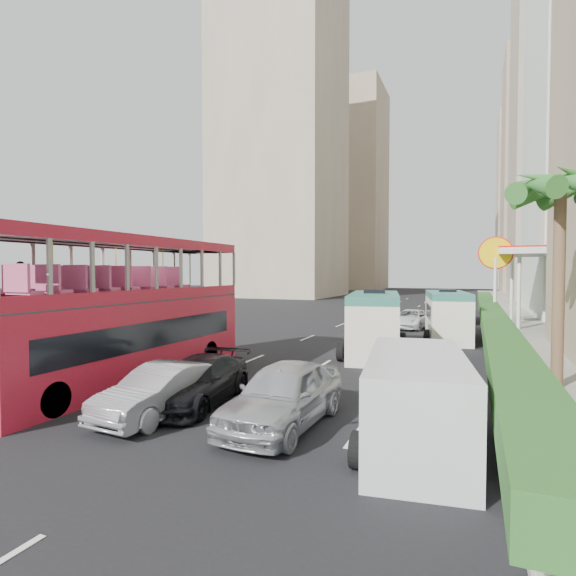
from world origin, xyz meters
The scene contains 19 objects.
ground_plane centered at (0.00, 0.00, 0.00)m, with size 200.00×200.00×0.00m, color black.
double_decker_bus centered at (-6.00, 0.00, 2.53)m, with size 2.50×11.00×5.06m, color #B4192D.
car_silver_lane_a centered at (-2.30, -2.78, 0.00)m, with size 1.43×4.10×1.35m, color #B1B4B8.
car_silver_lane_b centered at (0.99, -2.26, 0.00)m, with size 1.87×4.64×1.58m, color #B1B4B8.
car_black centered at (-2.07, -1.45, 0.00)m, with size 1.84×4.53×1.32m, color black.
van_asset centered at (1.38, 19.05, 0.00)m, with size 2.09×4.53×1.26m, color silver.
minibus_near centered at (1.06, 8.30, 1.43)m, with size 2.15×6.44×2.85m, color silver.
minibus_far centered at (3.93, 14.53, 1.36)m, with size 2.04×6.12×2.72m, color silver.
panel_van_near centered at (4.19, -2.32, 1.01)m, with size 2.02×5.05×2.02m, color silver.
panel_van_far centered at (3.95, 24.16, 0.95)m, with size 1.90×4.76×1.90m, color silver.
sidewalk centered at (9.00, 25.00, 0.09)m, with size 6.00×120.00×0.18m, color #99968C.
kerb_wall centered at (6.20, 14.00, 0.68)m, with size 0.30×44.00×1.00m, color silver.
hedge centered at (6.20, 14.00, 1.53)m, with size 1.10×44.00×0.70m, color #2D6626.
palm_tree centered at (7.80, 4.00, 3.38)m, with size 0.36×0.36×6.40m, color brown.
shell_station centered at (10.00, 23.00, 2.75)m, with size 6.50×8.00×5.50m, color silver.
tower_far_a centered at (17.00, 82.00, 22.00)m, with size 14.00×14.00×44.00m, color tan.
tower_far_b centered at (17.00, 104.00, 20.00)m, with size 14.00×14.00×40.00m, color #B3A48D.
tower_left_a centered at (-24.00, 55.00, 26.00)m, with size 18.00×18.00×52.00m, color #B3A48D.
tower_left_b centered at (-22.00, 90.00, 23.00)m, with size 16.00×16.00×46.00m, color tan.
Camera 1 is at (5.32, -12.42, 3.82)m, focal length 28.00 mm.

